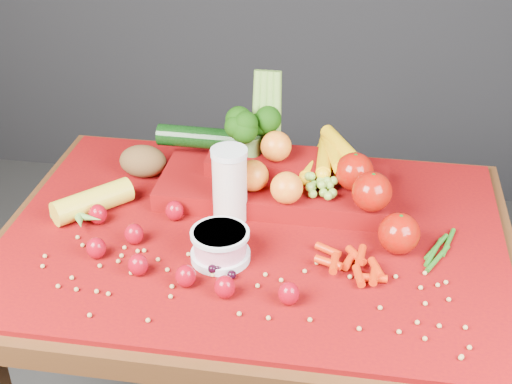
# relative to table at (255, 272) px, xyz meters

# --- Properties ---
(table) EXTENTS (1.10, 0.80, 0.75)m
(table) POSITION_rel_table_xyz_m (0.00, 0.00, 0.00)
(table) COLOR #3C220D
(table) RESTS_ON ground
(red_cloth) EXTENTS (1.05, 0.75, 0.01)m
(red_cloth) POSITION_rel_table_xyz_m (0.00, 0.00, 0.10)
(red_cloth) COLOR #760703
(red_cloth) RESTS_ON table
(milk_glass) EXTENTS (0.08, 0.08, 0.17)m
(milk_glass) POSITION_rel_table_xyz_m (-0.06, 0.05, 0.20)
(milk_glass) COLOR beige
(milk_glass) RESTS_ON red_cloth
(yogurt_bowl) EXTENTS (0.12, 0.12, 0.07)m
(yogurt_bowl) POSITION_rel_table_xyz_m (-0.05, -0.10, 0.14)
(yogurt_bowl) COLOR silver
(yogurt_bowl) RESTS_ON red_cloth
(strawberry_scatter) EXTENTS (0.48, 0.28, 0.05)m
(strawberry_scatter) POSITION_rel_table_xyz_m (-0.16, -0.13, 0.13)
(strawberry_scatter) COLOR #9A0011
(strawberry_scatter) RESTS_ON red_cloth
(dark_grape_cluster) EXTENTS (0.06, 0.05, 0.03)m
(dark_grape_cluster) POSITION_rel_table_xyz_m (-0.04, -0.15, 0.12)
(dark_grape_cluster) COLOR black
(dark_grape_cluster) RESTS_ON red_cloth
(soybean_scatter) EXTENTS (0.84, 0.24, 0.01)m
(soybean_scatter) POSITION_rel_table_xyz_m (0.00, -0.20, 0.11)
(soybean_scatter) COLOR tan
(soybean_scatter) RESTS_ON red_cloth
(corn_ear) EXTENTS (0.25, 0.26, 0.06)m
(corn_ear) POSITION_rel_table_xyz_m (-0.38, -0.01, 0.13)
(corn_ear) COLOR yellow
(corn_ear) RESTS_ON red_cloth
(potato) EXTENTS (0.11, 0.08, 0.08)m
(potato) POSITION_rel_table_xyz_m (-0.30, 0.20, 0.15)
(potato) COLOR brown
(potato) RESTS_ON red_cloth
(baby_carrot_pile) EXTENTS (0.17, 0.17, 0.03)m
(baby_carrot_pile) POSITION_rel_table_xyz_m (0.21, -0.11, 0.12)
(baby_carrot_pile) COLOR red
(baby_carrot_pile) RESTS_ON red_cloth
(green_bean_pile) EXTENTS (0.14, 0.12, 0.01)m
(green_bean_pile) POSITION_rel_table_xyz_m (0.39, -0.01, 0.11)
(green_bean_pile) COLOR #1E5C15
(green_bean_pile) RESTS_ON red_cloth
(produce_mound) EXTENTS (0.62, 0.37, 0.27)m
(produce_mound) POSITION_rel_table_xyz_m (0.05, 0.15, 0.17)
(produce_mound) COLOR #760703
(produce_mound) RESTS_ON red_cloth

